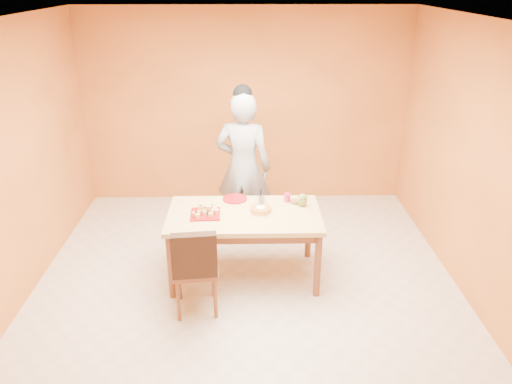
{
  "coord_description": "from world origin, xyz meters",
  "views": [
    {
      "loc": [
        0.01,
        -4.32,
        3.05
      ],
      "look_at": [
        0.1,
        0.3,
        1.03
      ],
      "focal_mm": 35.0,
      "sensor_mm": 36.0,
      "label": 1
    }
  ],
  "objects_px": {
    "pastry_platter": "(205,214)",
    "red_dinner_plate": "(235,199)",
    "dining_chair": "(195,267)",
    "magenta_glass": "(287,198)",
    "egg_ornament": "(302,200)",
    "checker_tin": "(295,202)",
    "person": "(243,168)",
    "dining_table": "(244,221)",
    "sponge_cake": "(261,210)"
  },
  "relations": [
    {
      "from": "dining_chair",
      "to": "magenta_glass",
      "type": "relative_size",
      "value": 9.92
    },
    {
      "from": "person",
      "to": "red_dinner_plate",
      "type": "xyz_separation_m",
      "value": [
        -0.09,
        -0.57,
        -0.15
      ]
    },
    {
      "from": "dining_chair",
      "to": "egg_ornament",
      "type": "relative_size",
      "value": 6.61
    },
    {
      "from": "dining_chair",
      "to": "checker_tin",
      "type": "distance_m",
      "value": 1.36
    },
    {
      "from": "pastry_platter",
      "to": "egg_ornament",
      "type": "distance_m",
      "value": 1.05
    },
    {
      "from": "person",
      "to": "red_dinner_plate",
      "type": "relative_size",
      "value": 6.76
    },
    {
      "from": "dining_chair",
      "to": "magenta_glass",
      "type": "xyz_separation_m",
      "value": [
        0.94,
        0.89,
        0.32
      ]
    },
    {
      "from": "magenta_glass",
      "to": "dining_table",
      "type": "bearing_deg",
      "value": -149.07
    },
    {
      "from": "pastry_platter",
      "to": "red_dinner_plate",
      "type": "height_order",
      "value": "pastry_platter"
    },
    {
      "from": "pastry_platter",
      "to": "red_dinner_plate",
      "type": "bearing_deg",
      "value": 51.9
    },
    {
      "from": "red_dinner_plate",
      "to": "egg_ornament",
      "type": "relative_size",
      "value": 1.91
    },
    {
      "from": "dining_table",
      "to": "checker_tin",
      "type": "distance_m",
      "value": 0.61
    },
    {
      "from": "dining_table",
      "to": "egg_ornament",
      "type": "height_order",
      "value": "egg_ornament"
    },
    {
      "from": "pastry_platter",
      "to": "sponge_cake",
      "type": "distance_m",
      "value": 0.58
    },
    {
      "from": "magenta_glass",
      "to": "checker_tin",
      "type": "xyz_separation_m",
      "value": [
        0.08,
        -0.04,
        -0.03
      ]
    },
    {
      "from": "dining_chair",
      "to": "magenta_glass",
      "type": "distance_m",
      "value": 1.34
    },
    {
      "from": "sponge_cake",
      "to": "egg_ornament",
      "type": "bearing_deg",
      "value": 19.75
    },
    {
      "from": "red_dinner_plate",
      "to": "egg_ornament",
      "type": "xyz_separation_m",
      "value": [
        0.73,
        -0.18,
        0.06
      ]
    },
    {
      "from": "person",
      "to": "magenta_glass",
      "type": "relative_size",
      "value": 19.34
    },
    {
      "from": "dining_chair",
      "to": "red_dinner_plate",
      "type": "xyz_separation_m",
      "value": [
        0.37,
        0.96,
        0.28
      ]
    },
    {
      "from": "dining_table",
      "to": "pastry_platter",
      "type": "relative_size",
      "value": 5.31
    },
    {
      "from": "sponge_cake",
      "to": "checker_tin",
      "type": "xyz_separation_m",
      "value": [
        0.38,
        0.24,
        -0.02
      ]
    },
    {
      "from": "dining_chair",
      "to": "checker_tin",
      "type": "height_order",
      "value": "dining_chair"
    },
    {
      "from": "dining_table",
      "to": "dining_chair",
      "type": "height_order",
      "value": "dining_chair"
    },
    {
      "from": "red_dinner_plate",
      "to": "sponge_cake",
      "type": "distance_m",
      "value": 0.44
    },
    {
      "from": "red_dinner_plate",
      "to": "checker_tin",
      "type": "relative_size",
      "value": 2.64
    },
    {
      "from": "dining_chair",
      "to": "egg_ornament",
      "type": "bearing_deg",
      "value": 29.48
    },
    {
      "from": "pastry_platter",
      "to": "magenta_glass",
      "type": "height_order",
      "value": "magenta_glass"
    },
    {
      "from": "red_dinner_plate",
      "to": "checker_tin",
      "type": "height_order",
      "value": "checker_tin"
    },
    {
      "from": "sponge_cake",
      "to": "dining_chair",
      "type": "bearing_deg",
      "value": -136.47
    },
    {
      "from": "person",
      "to": "pastry_platter",
      "type": "relative_size",
      "value": 6.11
    },
    {
      "from": "person",
      "to": "pastry_platter",
      "type": "xyz_separation_m",
      "value": [
        -0.39,
        -0.95,
        -0.15
      ]
    },
    {
      "from": "person",
      "to": "red_dinner_plate",
      "type": "height_order",
      "value": "person"
    },
    {
      "from": "pastry_platter",
      "to": "checker_tin",
      "type": "bearing_deg",
      "value": 16.11
    },
    {
      "from": "red_dinner_plate",
      "to": "checker_tin",
      "type": "xyz_separation_m",
      "value": [
        0.66,
        -0.11,
        0.01
      ]
    },
    {
      "from": "dining_table",
      "to": "sponge_cake",
      "type": "bearing_deg",
      "value": 1.49
    },
    {
      "from": "dining_chair",
      "to": "pastry_platter",
      "type": "bearing_deg",
      "value": 77.59
    },
    {
      "from": "pastry_platter",
      "to": "red_dinner_plate",
      "type": "relative_size",
      "value": 1.11
    },
    {
      "from": "magenta_glass",
      "to": "pastry_platter",
      "type": "bearing_deg",
      "value": -160.21
    },
    {
      "from": "dining_table",
      "to": "red_dinner_plate",
      "type": "relative_size",
      "value": 5.87
    },
    {
      "from": "red_dinner_plate",
      "to": "pastry_platter",
      "type": "bearing_deg",
      "value": -128.1
    },
    {
      "from": "dining_chair",
      "to": "person",
      "type": "relative_size",
      "value": 0.51
    },
    {
      "from": "pastry_platter",
      "to": "magenta_glass",
      "type": "relative_size",
      "value": 3.16
    },
    {
      "from": "magenta_glass",
      "to": "checker_tin",
      "type": "bearing_deg",
      "value": -26.66
    },
    {
      "from": "dining_table",
      "to": "dining_chair",
      "type": "bearing_deg",
      "value": -127.69
    },
    {
      "from": "dining_table",
      "to": "egg_ornament",
      "type": "distance_m",
      "value": 0.67
    },
    {
      "from": "dining_chair",
      "to": "sponge_cake",
      "type": "xyz_separation_m",
      "value": [
        0.64,
        0.61,
        0.31
      ]
    },
    {
      "from": "red_dinner_plate",
      "to": "magenta_glass",
      "type": "relative_size",
      "value": 2.86
    },
    {
      "from": "pastry_platter",
      "to": "checker_tin",
      "type": "relative_size",
      "value": 2.92
    },
    {
      "from": "egg_ornament",
      "to": "red_dinner_plate",
      "type": "bearing_deg",
      "value": -175.61
    }
  ]
}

